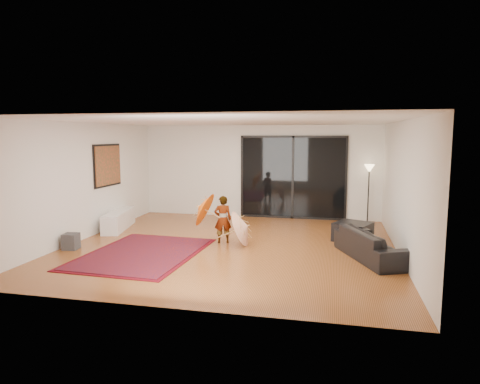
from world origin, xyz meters
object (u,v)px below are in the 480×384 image
(ottoman, at_px, (353,232))
(sofa, at_px, (373,244))
(media_console, at_px, (119,220))
(child, at_px, (223,219))

(ottoman, bearing_deg, sofa, -77.17)
(media_console, height_order, child, child)
(ottoman, xyz_separation_m, child, (-2.87, -0.83, 0.32))
(child, bearing_deg, sofa, 150.90)
(media_console, relative_size, child, 1.56)
(media_console, bearing_deg, sofa, -24.89)
(media_console, xyz_separation_m, child, (3.01, -0.82, 0.30))
(media_console, xyz_separation_m, sofa, (6.20, -1.41, 0.05))
(sofa, height_order, child, child)
(sofa, bearing_deg, media_console, 54.06)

